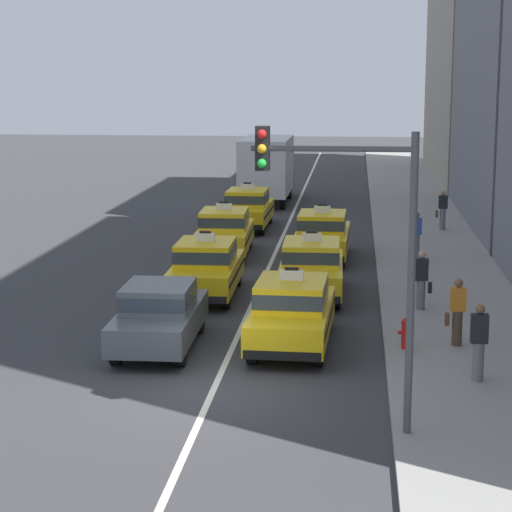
{
  "coord_description": "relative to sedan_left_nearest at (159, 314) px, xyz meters",
  "views": [
    {
      "loc": [
        2.85,
        -19.25,
        6.52
      ],
      "look_at": [
        0.06,
        8.26,
        1.3
      ],
      "focal_mm": 69.18,
      "sensor_mm": 36.0,
      "label": 1
    }
  ],
  "objects": [
    {
      "name": "taxi_left_third",
      "position": [
        -0.05,
        12.03,
        0.03
      ],
      "size": [
        1.96,
        4.61,
        1.96
      ],
      "color": "black",
      "rests_on": "ground"
    },
    {
      "name": "taxi_right_second",
      "position": [
        3.34,
        5.85,
        0.03
      ],
      "size": [
        1.89,
        4.59,
        1.96
      ],
      "color": "black",
      "rests_on": "ground"
    },
    {
      "name": "ground_plane",
      "position": [
        1.72,
        -3.06,
        -0.85
      ],
      "size": [
        160.0,
        160.0,
        0.0
      ],
      "primitive_type": "plane",
      "color": "#353538"
    },
    {
      "name": "pedestrian_trailing",
      "position": [
        6.65,
        10.99,
        0.15
      ],
      "size": [
        0.36,
        0.24,
        1.68
      ],
      "color": "slate",
      "rests_on": "sidewalk_curb"
    },
    {
      "name": "pedestrian_far_corner",
      "position": [
        7.18,
        -2.23,
        0.13
      ],
      "size": [
        0.36,
        0.24,
        1.64
      ],
      "color": "slate",
      "rests_on": "sidewalk_curb"
    },
    {
      "name": "sidewalk_curb",
      "position": [
        7.32,
        11.94,
        -0.77
      ],
      "size": [
        4.0,
        90.0,
        0.15
      ],
      "primitive_type": "cube",
      "color": "gray",
      "rests_on": "ground"
    },
    {
      "name": "lane_stripe_left_right",
      "position": [
        1.72,
        16.94,
        -0.84
      ],
      "size": [
        0.14,
        80.0,
        0.01
      ],
      "primitive_type": "cube",
      "color": "silver",
      "rests_on": "ground"
    },
    {
      "name": "taxi_left_fourth",
      "position": [
        0.12,
        18.13,
        0.03
      ],
      "size": [
        1.87,
        4.58,
        1.96
      ],
      "color": "black",
      "rests_on": "ground"
    },
    {
      "name": "taxi_right_nearest",
      "position": [
        3.12,
        0.45,
        0.03
      ],
      "size": [
        1.95,
        4.61,
        1.96
      ],
      "color": "black",
      "rests_on": "ground"
    },
    {
      "name": "taxi_right_third",
      "position": [
        3.45,
        11.72,
        0.03
      ],
      "size": [
        1.91,
        4.6,
        1.96
      ],
      "color": "black",
      "rests_on": "ground"
    },
    {
      "name": "pedestrian_by_storefront",
      "position": [
        7.0,
        0.46,
        0.1
      ],
      "size": [
        0.47,
        0.24,
        1.6
      ],
      "color": "#473828",
      "rests_on": "sidewalk_curb"
    },
    {
      "name": "taxi_left_second",
      "position": [
        0.28,
        5.54,
        0.03
      ],
      "size": [
        1.88,
        4.59,
        1.96
      ],
      "color": "black",
      "rests_on": "ground"
    },
    {
      "name": "box_truck_left_fifth",
      "position": [
        0.21,
        26.58,
        0.93
      ],
      "size": [
        2.35,
        6.98,
        3.27
      ],
      "color": "black",
      "rests_on": "ground"
    },
    {
      "name": "fire_hydrant",
      "position": [
        5.8,
        0.07,
        -0.3
      ],
      "size": [
        0.36,
        0.22,
        0.73
      ],
      "color": "red",
      "rests_on": "sidewalk_curb"
    },
    {
      "name": "traffic_light_pole",
      "position": [
        4.6,
        -5.41,
        2.97
      ],
      "size": [
        2.87,
        0.33,
        5.58
      ],
      "color": "#47474C",
      "rests_on": "ground"
    },
    {
      "name": "sedan_left_nearest",
      "position": [
        0.0,
        0.0,
        0.0
      ],
      "size": [
        1.82,
        4.32,
        1.58
      ],
      "color": "black",
      "rests_on": "ground"
    },
    {
      "name": "pedestrian_near_crosswalk",
      "position": [
        6.4,
        3.99,
        0.1
      ],
      "size": [
        0.47,
        0.24,
        1.61
      ],
      "color": "slate",
      "rests_on": "sidewalk_curb"
    },
    {
      "name": "pedestrian_mid_block",
      "position": [
        8.1,
        17.76,
        0.11
      ],
      "size": [
        0.47,
        0.24,
        1.61
      ],
      "color": "slate",
      "rests_on": "sidewalk_curb"
    }
  ]
}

